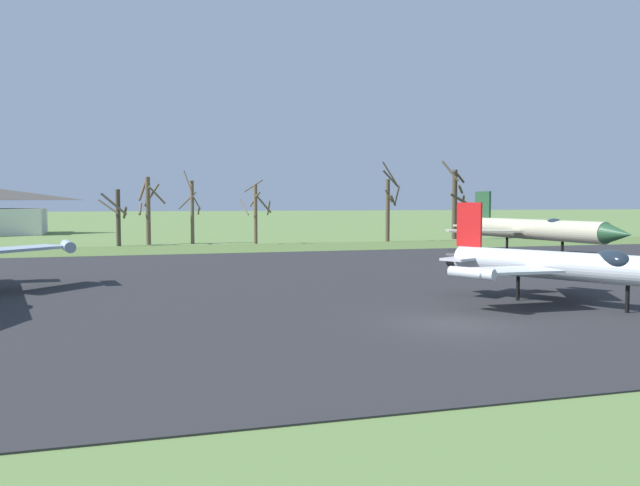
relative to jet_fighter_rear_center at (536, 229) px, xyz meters
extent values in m
plane|color=#607F42|center=(-20.10, -23.85, -2.45)|extent=(600.00, 600.00, 0.00)
cube|color=#28282B|center=(-20.10, -10.49, -2.43)|extent=(85.71, 44.54, 0.05)
cube|color=#556F36|center=(-20.10, 17.79, -2.42)|extent=(145.71, 12.00, 0.06)
cube|color=#8EA3B2|center=(-37.83, -8.93, -0.23)|extent=(5.03, 5.24, 0.15)
cylinder|color=#8EA3B2|center=(-35.52, -7.50, -0.23)|extent=(1.11, 2.68, 0.61)
cylinder|color=#B7B293|center=(-0.05, 0.33, -0.04)|extent=(3.80, 14.65, 1.68)
cone|color=#234C2D|center=(1.19, -8.00, -0.04)|extent=(1.86, 2.49, 1.55)
cylinder|color=black|center=(-1.17, 7.86, -0.04)|extent=(1.30, 1.09, 1.18)
ellipsoid|color=#19232D|center=(0.29, -1.94, 0.42)|extent=(1.08, 2.03, 1.02)
cube|color=#B7B293|center=(-4.09, 1.42, -0.17)|extent=(6.49, 4.45, 0.16)
cube|color=#B7B293|center=(3.50, 2.55, -0.17)|extent=(6.28, 5.63, 0.16)
cube|color=#234C2D|center=(-1.01, 6.83, 2.01)|extent=(0.50, 2.04, 2.41)
cube|color=#B7B293|center=(-2.56, 6.52, 0.08)|extent=(2.69, 1.92, 0.16)
cube|color=#B7B293|center=(0.56, 6.99, 0.08)|extent=(2.69, 1.92, 0.16)
cylinder|color=black|center=(0.42, -2.84, -1.67)|extent=(0.22, 0.22, 1.57)
cylinder|color=black|center=(-0.52, 3.50, -1.67)|extent=(0.22, 0.22, 1.57)
cylinder|color=black|center=(1.15, -8.49, -2.11)|extent=(0.08, 0.08, 0.68)
cube|color=white|center=(1.15, -8.49, -1.62)|extent=(0.48, 0.25, 0.34)
cylinder|color=silver|center=(-13.20, -21.51, -0.61)|extent=(6.79, 10.20, 1.28)
cylinder|color=black|center=(-16.18, -16.51, -0.61)|extent=(1.13, 1.07, 0.90)
ellipsoid|color=#19232D|center=(-12.28, -23.04, -0.26)|extent=(1.01, 1.91, 0.95)
cube|color=silver|center=(-16.31, -21.48, -0.71)|extent=(4.09, 2.40, 0.12)
cube|color=silver|center=(-11.74, -18.76, -0.71)|extent=(3.89, 4.64, 0.12)
cylinder|color=silver|center=(-18.36, -21.97, -0.71)|extent=(1.46, 2.01, 0.48)
cylinder|color=silver|center=(-10.33, -17.18, -0.71)|extent=(1.46, 2.01, 0.48)
cube|color=red|center=(-15.80, -17.14, 1.13)|extent=(0.82, 1.23, 2.20)
cube|color=silver|center=(-16.69, -17.82, -0.52)|extent=(2.08, 1.90, 0.12)
cube|color=silver|center=(-14.79, -16.68, -0.52)|extent=(2.08, 1.90, 0.12)
cylinder|color=black|center=(-11.95, -23.60, -1.85)|extent=(0.17, 0.17, 1.20)
cylinder|color=black|center=(-14.45, -19.41, -1.85)|extent=(0.17, 0.17, 1.20)
cylinder|color=#42382D|center=(-33.78, 24.96, 0.56)|extent=(0.47, 0.47, 6.02)
cylinder|color=#42382D|center=(-33.09, 25.09, 1.11)|extent=(0.55, 1.59, 1.30)
cylinder|color=#42382D|center=(-34.71, 23.97, 1.74)|extent=(2.16, 2.04, 1.56)
cylinder|color=#42382D|center=(-34.15, 23.72, 2.02)|extent=(2.69, 1.00, 2.34)
cylinder|color=brown|center=(-30.70, 26.27, 1.25)|extent=(0.52, 0.52, 7.41)
cylinder|color=brown|center=(-29.74, 25.43, 2.96)|extent=(1.91, 2.15, 1.93)
cylinder|color=brown|center=(-31.22, 26.65, 3.51)|extent=(1.11, 1.39, 2.34)
cylinder|color=brown|center=(-30.28, 27.03, 3.01)|extent=(1.80, 1.13, 2.50)
cylinder|color=brown|center=(-31.51, 26.35, 1.47)|extent=(0.43, 1.79, 1.36)
cylinder|color=brown|center=(-25.92, 26.65, 1.08)|extent=(0.40, 0.40, 7.06)
cylinder|color=brown|center=(-26.43, 26.31, 4.61)|extent=(0.89, 1.23, 2.22)
cylinder|color=brown|center=(-25.19, 26.66, 1.29)|extent=(0.21, 1.55, 1.04)
cylinder|color=brown|center=(-25.47, 26.22, 2.16)|extent=(1.04, 1.08, 1.54)
cylinder|color=brown|center=(-26.36, 27.65, 2.41)|extent=(2.15, 1.07, 2.02)
cylinder|color=brown|center=(-19.24, 23.95, 0.85)|extent=(0.40, 0.40, 6.60)
cylinder|color=brown|center=(-18.53, 23.01, 2.03)|extent=(2.10, 1.66, 2.04)
cylinder|color=brown|center=(-19.26, 25.00, 4.04)|extent=(2.18, 0.19, 1.49)
cylinder|color=brown|center=(-19.20, 24.50, 2.54)|extent=(1.26, 0.29, 1.73)
cylinder|color=brown|center=(-17.78, 23.78, 1.57)|extent=(0.51, 3.01, 1.71)
cylinder|color=brown|center=(-20.58, 23.69, 1.71)|extent=(0.68, 2.79, 1.83)
cylinder|color=brown|center=(-3.61, 23.77, 1.21)|extent=(0.48, 0.48, 7.33)
cylinder|color=brown|center=(-2.51, 23.56, 3.07)|extent=(0.63, 2.35, 2.15)
cylinder|color=brown|center=(-3.65, 23.36, 2.91)|extent=(1.01, 0.30, 1.52)
cylinder|color=brown|center=(-3.63, 22.85, 4.92)|extent=(2.00, 0.28, 2.01)
cylinder|color=brown|center=(-3.13, 23.30, 2.43)|extent=(1.23, 1.23, 1.38)
cylinder|color=brown|center=(-3.69, 22.87, 5.47)|extent=(1.96, 0.34, 2.83)
cylinder|color=#42382D|center=(6.59, 26.64, 1.91)|extent=(0.62, 0.62, 8.72)
cylinder|color=#42382D|center=(6.79, 25.90, 5.38)|extent=(1.74, 0.72, 1.59)
cylinder|color=#42382D|center=(7.56, 26.16, 2.42)|extent=(1.28, 2.20, 1.51)
cylinder|color=#42382D|center=(7.13, 26.13, 3.84)|extent=(1.34, 1.38, 1.15)
cylinder|color=#42382D|center=(6.60, 25.46, 2.59)|extent=(2.53, 0.36, 1.49)
cylinder|color=#42382D|center=(5.62, 26.06, 6.08)|extent=(1.50, 2.24, 2.63)
camera|label=1|loc=(-31.64, -45.44, 2.27)|focal=35.56mm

